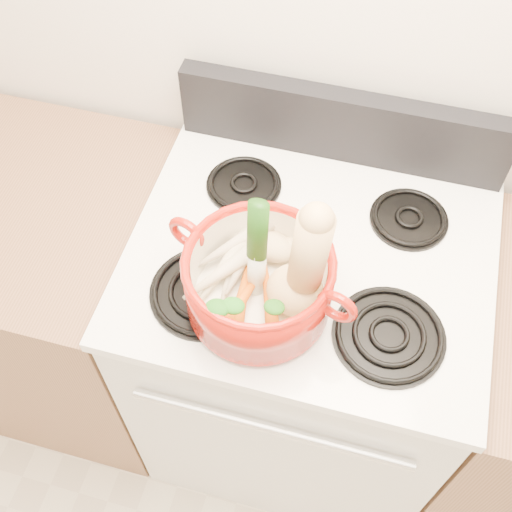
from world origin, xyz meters
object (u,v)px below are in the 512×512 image
(dutch_oven, at_px, (259,282))
(squash, at_px, (299,264))
(stove_body, at_px, (299,353))
(leek, at_px, (257,249))

(dutch_oven, bearing_deg, squash, 12.32)
(stove_body, relative_size, squash, 3.33)
(squash, xyz_separation_m, leek, (-0.08, 0.02, -0.01))
(stove_body, height_order, leek, leek)
(squash, bearing_deg, leek, 166.63)
(dutch_oven, xyz_separation_m, leek, (-0.01, 0.02, 0.09))
(dutch_oven, height_order, leek, leek)
(leek, bearing_deg, dutch_oven, -58.12)
(stove_body, relative_size, leek, 3.62)
(dutch_oven, height_order, squash, squash)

